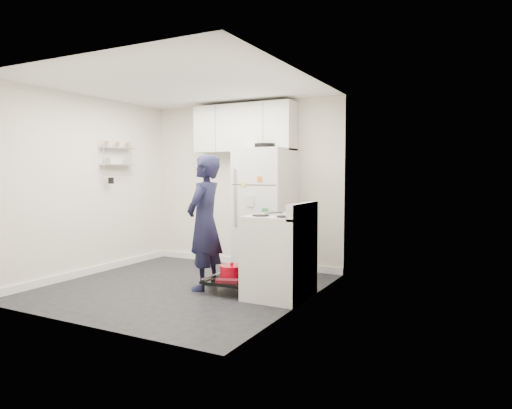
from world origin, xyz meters
The scene contains 7 objects.
room centered at (-0.03, 0.03, 1.21)m, with size 3.21×3.21×2.51m.
electric_range centered at (1.26, 0.15, 0.47)m, with size 0.66×0.76×1.10m.
open_oven_door centered at (0.67, 0.14, 0.19)m, with size 0.55×0.70×0.23m.
refrigerator centered at (0.54, 1.25, 0.90)m, with size 0.72×0.74×1.85m.
upper_cabinets centered at (0.10, 1.43, 2.10)m, with size 1.60×0.33×0.70m, color silver.
wall_shelf_rack centered at (-1.52, 0.49, 1.68)m, with size 0.14×0.60×0.61m.
person centered at (0.30, 0.07, 0.83)m, with size 0.60×0.40×1.65m, color #161733.
Camera 1 is at (3.43, -4.57, 1.43)m, focal length 32.00 mm.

